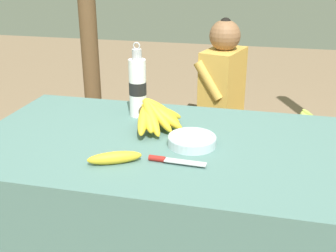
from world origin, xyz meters
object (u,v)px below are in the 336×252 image
Objects in this scene: banana_bunch_ripe at (155,113)px; banana_bunch_green at (306,118)px; water_bottle at (138,87)px; serving_bowl at (192,140)px; knife at (169,160)px; seated_vendor at (216,90)px; loose_banana_front at (115,158)px; wooden_bench at (228,129)px.

banana_bunch_green is at bearing 59.55° from banana_bunch_ripe.
serving_bowl is at bearing -41.92° from water_bottle.
banana_bunch_ripe is 1.64× the size of knife.
water_bottle reaches higher than banana_bunch_green.
knife is at bearing 106.16° from seated_vendor.
seated_vendor is at bearing -178.25° from banana_bunch_green.
loose_banana_front is 0.11× the size of wooden_bench.
serving_bowl is 0.30m from loose_banana_front.
water_bottle is 1.76× the size of loose_banana_front.
loose_banana_front is 0.92× the size of knife.
seated_vendor is at bearing 93.62° from knife.
seated_vendor is (0.15, 1.48, -0.19)m from loose_banana_front.
water_bottle is 0.29× the size of seated_vendor.
loose_banana_front is at bearing -82.65° from water_bottle.
seated_vendor is at bearing 84.14° from loose_banana_front.
banana_bunch_ripe is at bearing -120.45° from banana_bunch_green.
water_bottle reaches higher than seated_vendor.
serving_bowl is 1.43m from banana_bunch_green.
seated_vendor is 4.30× the size of banana_bunch_green.
serving_bowl reaches higher than knife.
knife is 1.52m from wooden_bench.
loose_banana_front is at bearing -116.35° from banana_bunch_green.
banana_bunch_ripe is 1.27× the size of banana_bunch_green.
wooden_bench is at bearing 80.84° from loose_banana_front.
banana_bunch_ripe reaches higher than loose_banana_front.
serving_bowl is at bearing -111.83° from banana_bunch_green.
water_bottle is 1.23m from wooden_bench.
knife is 0.11× the size of wooden_bench.
wooden_bench is at bearing 90.06° from knife.
water_bottle is at bearing -106.05° from wooden_bench.
banana_bunch_green is (0.59, 0.02, -0.16)m from seated_vendor.
loose_banana_front is 1.70m from banana_bunch_green.
serving_bowl is 0.16m from knife.
water_bottle is 1.25× the size of banana_bunch_green.
serving_bowl is 0.70× the size of banana_bunch_green.
banana_bunch_green is at bearing 68.17° from serving_bowl.
seated_vendor is at bearing 85.06° from banana_bunch_ripe.
banana_bunch_green is (0.50, -0.00, 0.12)m from wooden_bench.
banana_bunch_ripe is at bearing 80.89° from loose_banana_front.
seated_vendor is (-0.02, 1.43, -0.18)m from knife.
banana_bunch_ripe reaches higher than banana_bunch_green.
wooden_bench is 0.51m from banana_bunch_green.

